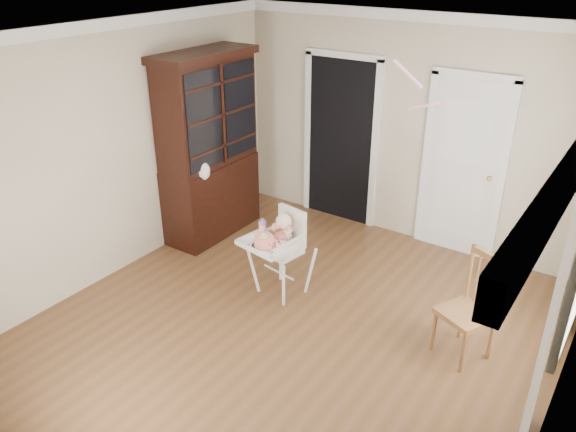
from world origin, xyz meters
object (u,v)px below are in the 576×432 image
Objects in this scene: dining_chair at (468,310)px; sippy_cup at (262,227)px; cake at (264,241)px; china_cabinet at (209,147)px; high_chair at (281,243)px.

sippy_cup is at bearing -150.79° from dining_chair.
cake is 1.79m from china_cabinet.
sippy_cup is at bearing -154.93° from high_chair.
china_cabinet is at bearing -164.28° from dining_chair.
cake is 2.00m from dining_chair.
dining_chair reaches higher than cake.
dining_chair is at bearing 4.44° from sippy_cup.
china_cabinet reaches higher than sippy_cup.
china_cabinet is at bearing 151.77° from sippy_cup.
cake is at bearing -144.84° from dining_chair.
dining_chair is (1.95, 0.36, -0.25)m from cake.
sippy_cup is (-0.20, -0.06, 0.15)m from high_chair.
sippy_cup is (-0.16, 0.19, 0.02)m from cake.
china_cabinet is (-1.52, 0.66, 0.55)m from high_chair.
cake is at bearing -31.34° from china_cabinet.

